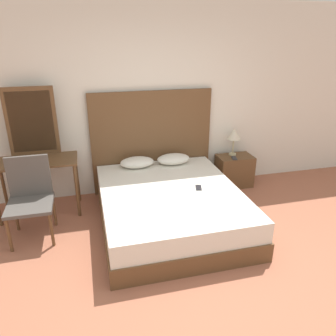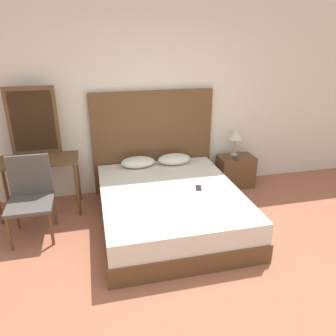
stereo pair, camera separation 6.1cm
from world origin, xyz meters
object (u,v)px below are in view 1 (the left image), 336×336
at_px(phone_on_bed, 199,188).
at_px(nightstand, 234,171).
at_px(table_lamp, 234,135).
at_px(vanity_desk, 36,169).
at_px(phone_on_nightstand, 234,158).
at_px(bed, 170,207).
at_px(chair, 30,194).

bearing_deg(phone_on_bed, nightstand, 44.14).
relative_size(table_lamp, vanity_desk, 0.40).
xyz_separation_m(phone_on_bed, phone_on_nightstand, (0.86, 0.80, 0.02)).
bearing_deg(table_lamp, bed, -143.80).
bearing_deg(phone_on_bed, vanity_desk, 159.34).
distance_m(phone_on_bed, vanity_desk, 2.11).
bearing_deg(nightstand, vanity_desk, -177.10).
xyz_separation_m(nightstand, chair, (-2.92, -0.66, 0.28)).
xyz_separation_m(bed, phone_on_nightstand, (1.21, 0.76, 0.27)).
bearing_deg(bed, table_lamp, 36.20).
bearing_deg(nightstand, phone_on_nightstand, -123.94).
bearing_deg(phone_on_nightstand, nightstand, 56.06).
bearing_deg(phone_on_bed, chair, 173.47).
distance_m(nightstand, table_lamp, 0.58).
relative_size(phone_on_bed, nightstand, 0.30).
height_order(phone_on_bed, chair, chair).
relative_size(bed, nightstand, 3.80).
distance_m(nightstand, vanity_desk, 2.91).
bearing_deg(nightstand, chair, -167.26).
height_order(nightstand, table_lamp, table_lamp).
height_order(table_lamp, vanity_desk, table_lamp).
bearing_deg(phone_on_nightstand, vanity_desk, -178.85).
xyz_separation_m(vanity_desk, chair, (-0.03, -0.51, -0.10)).
distance_m(phone_on_bed, phone_on_nightstand, 1.17).
bearing_deg(bed, phone_on_nightstand, 32.05).
relative_size(nightstand, table_lamp, 1.29).
relative_size(table_lamp, chair, 0.44).
height_order(bed, phone_on_nightstand, phone_on_nightstand).
bearing_deg(chair, phone_on_bed, -6.53).
height_order(bed, chair, chair).
height_order(vanity_desk, chair, chair).
relative_size(nightstand, vanity_desk, 0.52).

